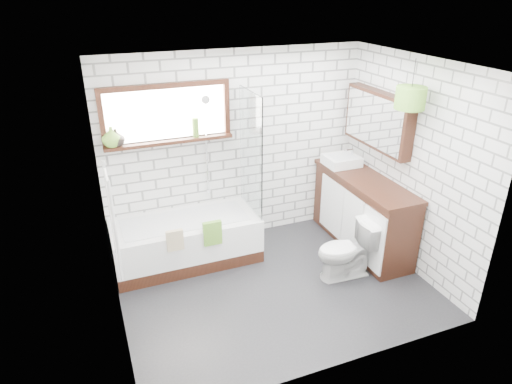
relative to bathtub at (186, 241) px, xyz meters
name	(u,v)px	position (x,y,z in m)	size (l,w,h in m)	color
floor	(275,287)	(0.81, -0.91, -0.29)	(3.40, 2.60, 0.01)	black
ceiling	(280,65)	(0.81, -0.91, 2.22)	(3.40, 2.60, 0.01)	white
wall_back	(236,149)	(0.81, 0.39, 0.96)	(3.40, 0.01, 2.50)	white
wall_front	(343,251)	(0.81, -2.22, 0.96)	(3.40, 0.01, 2.50)	white
wall_left	(107,216)	(-0.90, -0.91, 0.96)	(0.01, 2.60, 2.50)	white
wall_right	(411,166)	(2.51, -0.91, 0.96)	(0.01, 2.60, 2.50)	white
window	(167,114)	(-0.04, 0.35, 1.51)	(1.52, 0.16, 0.68)	black
towel_radiator	(113,220)	(-0.85, -0.91, 0.91)	(0.06, 0.52, 1.00)	white
mirror_cabinet	(378,120)	(2.43, -0.31, 1.36)	(0.16, 1.20, 0.70)	black
shower_riser	(206,147)	(0.41, 0.35, 1.06)	(0.02, 0.02, 1.30)	silver
bathtub	(186,241)	(0.00, 0.00, 0.00)	(1.77, 0.78, 0.57)	white
shower_screen	(251,153)	(0.86, 0.00, 1.04)	(0.02, 0.72, 1.50)	white
towel_green	(212,233)	(0.23, -0.39, 0.27)	(0.22, 0.06, 0.29)	#5A932C
towel_beige	(175,240)	(-0.21, -0.39, 0.27)	(0.19, 0.05, 0.25)	tan
vanity	(362,212)	(2.23, -0.46, 0.20)	(0.54, 1.69, 0.97)	black
basin	(341,161)	(2.17, 0.04, 0.74)	(0.44, 0.38, 0.13)	white
tap	(352,155)	(2.33, 0.04, 0.81)	(0.03, 0.03, 0.15)	silver
toilet	(346,251)	(1.66, -1.02, 0.07)	(0.69, 0.39, 0.70)	white
vase_olive	(112,138)	(-0.69, 0.32, 1.31)	(0.22, 0.22, 0.23)	#61982F
vase_dark	(116,139)	(-0.65, 0.32, 1.29)	(0.19, 0.19, 0.20)	black
bottle	(196,129)	(0.28, 0.32, 1.31)	(0.07, 0.07, 0.23)	#61982F
pendant	(410,98)	(2.26, -1.04, 1.81)	(0.32, 0.32, 0.23)	#5A932C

